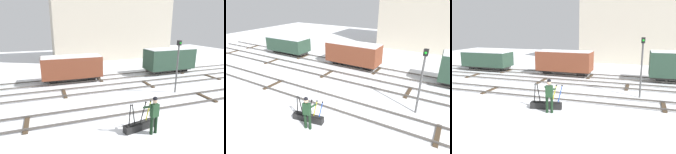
{
  "view_description": "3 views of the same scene",
  "coord_description": "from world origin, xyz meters",
  "views": [
    {
      "loc": [
        -4.69,
        -10.04,
        5.08
      ],
      "look_at": [
        -0.4,
        2.22,
        1.5
      ],
      "focal_mm": 31.32,
      "sensor_mm": 36.0,
      "label": 1
    },
    {
      "loc": [
        5.68,
        -9.4,
        6.54
      ],
      "look_at": [
        -0.96,
        1.66,
        1.14
      ],
      "focal_mm": 31.55,
      "sensor_mm": 36.0,
      "label": 2
    },
    {
      "loc": [
        4.56,
        -14.45,
        4.6
      ],
      "look_at": [
        -0.56,
        1.07,
        1.16
      ],
      "focal_mm": 38.88,
      "sensor_mm": 36.0,
      "label": 3
    }
  ],
  "objects": [
    {
      "name": "track_main_line",
      "position": [
        0.0,
        0.0,
        0.11
      ],
      "size": [
        44.0,
        1.94,
        0.18
      ],
      "color": "#4C4742",
      "rests_on": "ground_plane"
    },
    {
      "name": "track_siding_far",
      "position": [
        0.0,
        7.05,
        0.11
      ],
      "size": [
        44.0,
        1.94,
        0.18
      ],
      "color": "#4C4742",
      "rests_on": "ground_plane"
    },
    {
      "name": "freight_car_back_track",
      "position": [
        -2.48,
        7.05,
        1.34
      ],
      "size": [
        5.18,
        2.04,
        2.33
      ],
      "rotation": [
        0.0,
        0.0,
        -0.01
      ],
      "color": "#2D2B28",
      "rests_on": "ground_plane"
    },
    {
      "name": "signal_post",
      "position": [
        4.49,
        1.64,
        2.39
      ],
      "size": [
        0.24,
        0.32,
        3.91
      ],
      "color": "#4C4C4C",
      "rests_on": "ground_plane"
    },
    {
      "name": "track_siding_near",
      "position": [
        0.0,
        4.05,
        0.11
      ],
      "size": [
        44.0,
        1.94,
        0.18
      ],
      "color": "#4C4742",
      "rests_on": "ground_plane"
    },
    {
      "name": "apartment_building",
      "position": [
        5.25,
        19.2,
        5.24
      ],
      "size": [
        17.6,
        7.02,
        10.46
      ],
      "color": "beige",
      "rests_on": "ground_plane"
    },
    {
      "name": "freight_car_near_switch",
      "position": [
        7.63,
        7.05,
        1.47
      ],
      "size": [
        5.16,
        2.24,
        2.57
      ],
      "rotation": [
        0.0,
        0.0,
        0.02
      ],
      "color": "#2D2B28",
      "rests_on": "ground_plane"
    },
    {
      "name": "ground_plane",
      "position": [
        0.0,
        0.0,
        0.0
      ],
      "size": [
        60.0,
        60.0,
        0.0
      ],
      "primitive_type": "plane",
      "color": "white"
    },
    {
      "name": "switch_lever_frame",
      "position": [
        -0.51,
        -2.31,
        0.25
      ],
      "size": [
        1.87,
        0.68,
        1.45
      ],
      "rotation": [
        0.0,
        0.0,
        0.18
      ],
      "color": "black",
      "rests_on": "ground_plane"
    },
    {
      "name": "rail_worker",
      "position": [
        -0.1,
        -2.84,
        1.07
      ],
      "size": [
        0.62,
        0.77,
        1.87
      ],
      "rotation": [
        0.0,
        0.0,
        0.18
      ],
      "color": "black",
      "rests_on": "ground_plane"
    }
  ]
}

